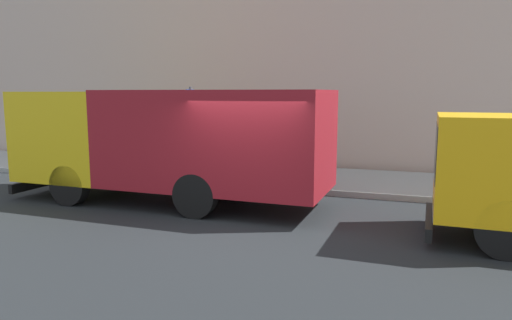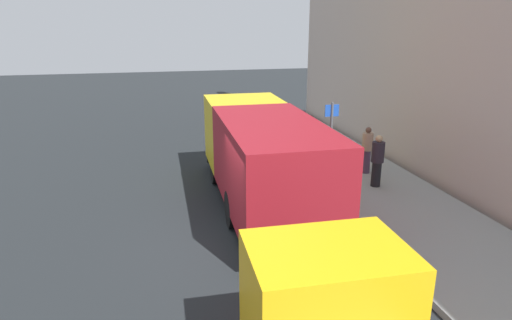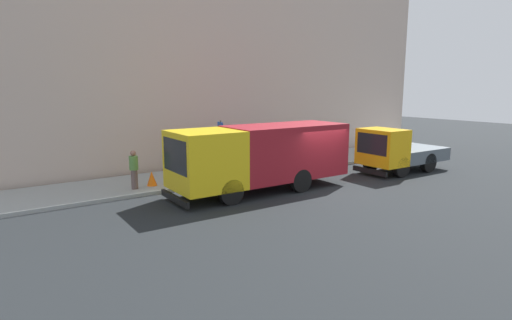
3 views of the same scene
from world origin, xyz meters
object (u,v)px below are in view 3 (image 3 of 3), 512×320
pedestrian_walking (212,155)px  traffic_cone_orange (152,178)px  pedestrian_standing (186,157)px  pedestrian_third (134,169)px  street_sign_post (221,145)px  small_flatbed_truck (396,151)px  large_utility_truck (261,154)px

pedestrian_walking → traffic_cone_orange: 3.57m
pedestrian_standing → traffic_cone_orange: 2.50m
pedestrian_third → street_sign_post: (-0.41, -3.87, 0.73)m
pedestrian_standing → small_flatbed_truck: bearing=-146.3°
small_flatbed_truck → traffic_cone_orange: (3.71, 11.52, -0.61)m
small_flatbed_truck → traffic_cone_orange: size_ratio=8.32×
small_flatbed_truck → pedestrian_standing: size_ratio=3.18×
pedestrian_walking → pedestrian_third: 4.34m
large_utility_truck → pedestrian_walking: 3.82m
large_utility_truck → pedestrian_third: size_ratio=4.88×
large_utility_truck → small_flatbed_truck: 7.93m
large_utility_truck → street_sign_post: size_ratio=2.93×
pedestrian_third → small_flatbed_truck: bearing=-39.8°
small_flatbed_truck → traffic_cone_orange: small_flatbed_truck is taller
pedestrian_third → street_sign_post: street_sign_post is taller
pedestrian_walking → pedestrian_third: size_ratio=1.03×
traffic_cone_orange → pedestrian_walking: bearing=-75.6°
pedestrian_walking → pedestrian_third: (-1.05, 4.21, -0.02)m
traffic_cone_orange → street_sign_post: street_sign_post is taller
small_flatbed_truck → pedestrian_walking: bearing=62.0°
traffic_cone_orange → street_sign_post: size_ratio=0.23×
large_utility_truck → traffic_cone_orange: size_ratio=12.75×
small_flatbed_truck → pedestrian_third: 12.82m
pedestrian_walking → traffic_cone_orange: (-0.88, 3.41, -0.56)m
pedestrian_standing → traffic_cone_orange: (-1.17, 2.14, -0.53)m
pedestrian_standing → pedestrian_third: 3.23m
pedestrian_standing → pedestrian_third: bearing=85.7°
pedestrian_standing → street_sign_post: size_ratio=0.60×
large_utility_truck → pedestrian_third: bearing=59.3°
large_utility_truck → pedestrian_walking: (3.78, 0.24, -0.54)m
pedestrian_standing → pedestrian_walking: bearing=-131.8°
traffic_cone_orange → street_sign_post: 3.37m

